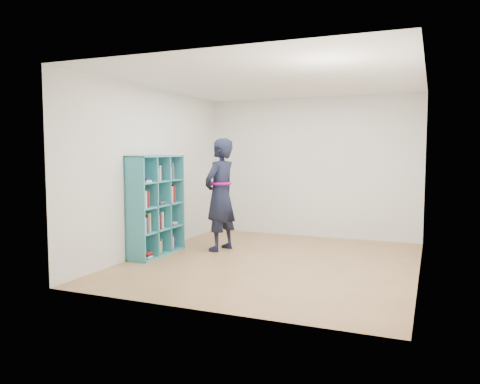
% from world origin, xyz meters
% --- Properties ---
extents(floor, '(4.50, 4.50, 0.00)m').
position_xyz_m(floor, '(0.00, 0.00, 0.00)').
color(floor, '#976F45').
rests_on(floor, ground).
extents(ceiling, '(4.50, 4.50, 0.00)m').
position_xyz_m(ceiling, '(0.00, 0.00, 2.60)').
color(ceiling, white).
rests_on(ceiling, wall_back).
extents(wall_left, '(0.02, 4.50, 2.60)m').
position_xyz_m(wall_left, '(-2.00, 0.00, 1.30)').
color(wall_left, silver).
rests_on(wall_left, floor).
extents(wall_right, '(0.02, 4.50, 2.60)m').
position_xyz_m(wall_right, '(2.00, 0.00, 1.30)').
color(wall_right, silver).
rests_on(wall_right, floor).
extents(wall_back, '(4.00, 0.02, 2.60)m').
position_xyz_m(wall_back, '(0.00, 2.25, 1.30)').
color(wall_back, silver).
rests_on(wall_back, floor).
extents(wall_front, '(4.00, 0.02, 2.60)m').
position_xyz_m(wall_front, '(0.00, -2.25, 1.30)').
color(wall_front, silver).
rests_on(wall_front, floor).
extents(bookshelf, '(0.34, 1.16, 1.54)m').
position_xyz_m(bookshelf, '(-1.85, -0.22, 0.74)').
color(bookshelf, teal).
rests_on(bookshelf, floor).
extents(person, '(0.57, 0.74, 1.82)m').
position_xyz_m(person, '(-1.04, 0.47, 0.91)').
color(person, black).
rests_on(person, floor).
extents(smartphone, '(0.02, 0.09, 0.12)m').
position_xyz_m(smartphone, '(-1.16, 0.59, 1.03)').
color(smartphone, silver).
rests_on(smartphone, person).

